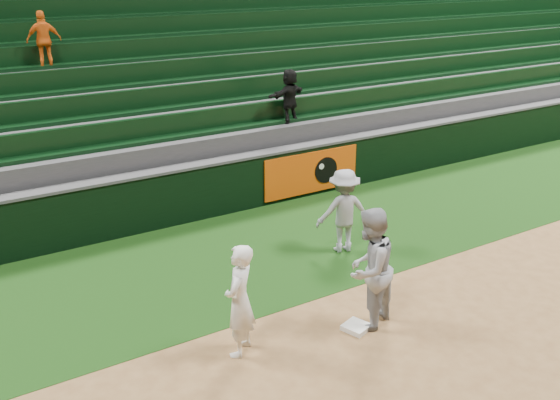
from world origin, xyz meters
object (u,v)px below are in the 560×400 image
object	(u,v)px
first_base	(356,327)
base_coach	(344,211)
first_baseman	(240,301)
baserunner	(369,269)

from	to	relation	value
first_base	base_coach	distance (m)	2.92
first_base	base_coach	xyz separation A→B (m)	(1.52, 2.36, 0.79)
first_baseman	baserunner	world-z (taller)	baserunner
first_baseman	base_coach	xyz separation A→B (m)	(3.30, 1.94, -0.01)
first_baseman	first_base	bearing A→B (deg)	125.20
first_base	first_baseman	world-z (taller)	first_baseman
base_coach	baserunner	bearing A→B (deg)	76.62
first_base	first_baseman	xyz separation A→B (m)	(-1.79, 0.42, 0.81)
first_baseman	base_coach	distance (m)	3.83
baserunner	first_base	bearing A→B (deg)	-14.43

